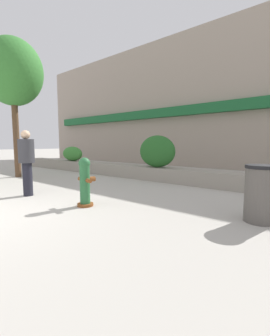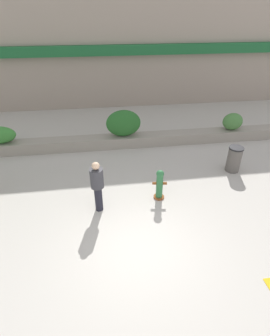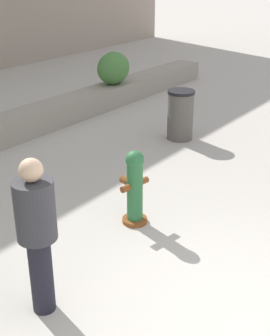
{
  "view_description": "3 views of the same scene",
  "coord_description": "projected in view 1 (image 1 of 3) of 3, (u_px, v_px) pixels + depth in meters",
  "views": [
    {
      "loc": [
        4.95,
        -1.08,
        1.36
      ],
      "look_at": [
        1.16,
        3.57,
        0.73
      ],
      "focal_mm": 24.0,
      "sensor_mm": 36.0,
      "label": 1
    },
    {
      "loc": [
        -0.76,
        -4.79,
        5.52
      ],
      "look_at": [
        0.3,
        2.72,
        0.8
      ],
      "focal_mm": 28.0,
      "sensor_mm": 36.0,
      "label": 2
    },
    {
      "loc": [
        -3.52,
        -1.45,
        3.4
      ],
      "look_at": [
        1.5,
        2.37,
        0.56
      ],
      "focal_mm": 50.0,
      "sensor_mm": 36.0,
      "label": 3
    }
  ],
  "objects": [
    {
      "name": "building_facade",
      "position": [
        212.0,
        99.0,
        12.91
      ],
      "size": [
        30.0,
        1.36,
        8.0
      ],
      "color": "gray",
      "rests_on": "ground"
    },
    {
      "name": "planter_wall_low",
      "position": [
        151.0,
        173.0,
        8.69
      ],
      "size": [
        18.0,
        0.7,
        0.5
      ],
      "primitive_type": "cube",
      "color": "gray",
      "rests_on": "ground"
    },
    {
      "name": "hedge_bush_0",
      "position": [
        72.0,
        154.0,
        11.8
      ],
      "size": [
        1.46,
        0.61,
        0.75
      ],
      "primitive_type": "ellipsoid",
      "color": "#387F33",
      "rests_on": "planter_wall_low"
    },
    {
      "name": "hedge_bush_1",
      "position": [
        157.0,
        151.0,
        8.44
      ],
      "size": [
        1.53,
        0.67,
        1.2
      ],
      "primitive_type": "ellipsoid",
      "color": "#235B23",
      "rests_on": "planter_wall_low"
    },
    {
      "name": "fire_hydrant",
      "position": [
        85.0,
        181.0,
        4.94
      ],
      "size": [
        0.48,
        0.46,
        1.08
      ],
      "color": "brown",
      "rests_on": "ground"
    },
    {
      "name": "street_tree",
      "position": [
        13.0,
        73.0,
        9.01
      ],
      "size": [
        2.52,
        2.27,
        5.58
      ],
      "color": "brown",
      "rests_on": "ground"
    },
    {
      "name": "pedestrian",
      "position": [
        27.0,
        159.0,
        5.9
      ],
      "size": [
        0.5,
        0.5,
        1.73
      ],
      "color": "black",
      "rests_on": "ground"
    },
    {
      "name": "trash_bin",
      "position": [
        261.0,
        194.0,
        3.92
      ],
      "size": [
        0.55,
        0.55,
        1.01
      ],
      "color": "#56514C",
      "rests_on": "ground"
    }
  ]
}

